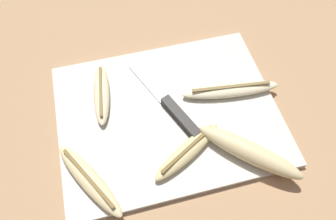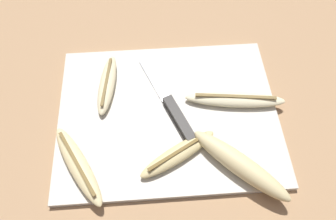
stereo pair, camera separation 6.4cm
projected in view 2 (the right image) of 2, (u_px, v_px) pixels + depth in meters
The scene contains 8 objects.
ground_plane at pixel (168, 115), 0.69m from camera, with size 4.00×4.00×0.00m, color tan.
cutting_board at pixel (168, 114), 0.69m from camera, with size 0.45×0.36×0.01m.
knife at pixel (175, 112), 0.67m from camera, with size 0.11×0.22×0.02m.
banana_cream_curved at pixel (107, 84), 0.71m from camera, with size 0.05×0.16×0.02m.
banana_mellow_near at pixel (240, 165), 0.60m from camera, with size 0.18×0.17×0.04m.
banana_pale_long at pixel (235, 99), 0.69m from camera, with size 0.21×0.06×0.02m.
banana_spotted_left at pixel (178, 154), 0.62m from camera, with size 0.16×0.11×0.02m.
banana_ripe_center at pixel (78, 165), 0.61m from camera, with size 0.12×0.18×0.02m.
Camera 2 is at (-0.03, -0.35, 0.60)m, focal length 35.00 mm.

